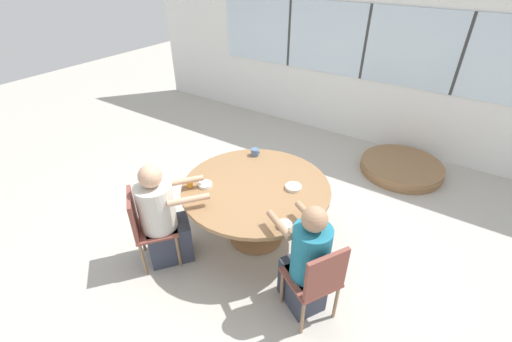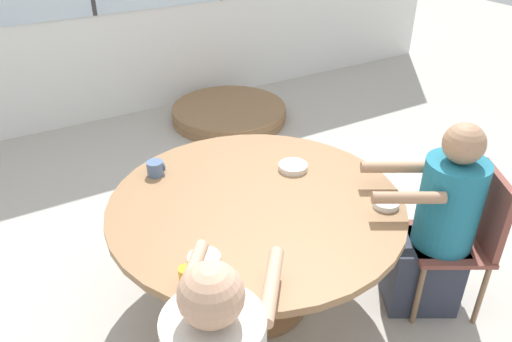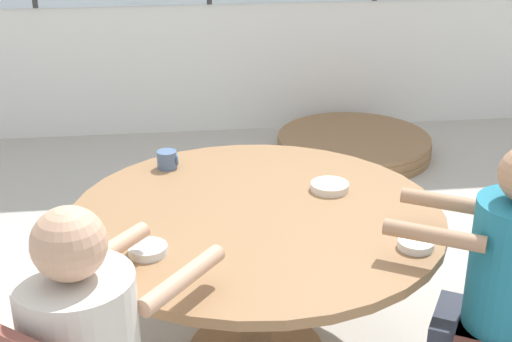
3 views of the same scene
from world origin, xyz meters
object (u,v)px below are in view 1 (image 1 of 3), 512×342
Objects in this scene: person_woman_green_shirt at (307,264)px; bowl_cereal at (284,225)px; chair_for_woman_green_shirt at (318,279)px; chair_for_man_blue_shirt at (145,223)px; folded_table_stack at (401,168)px; bowl_fruit at (205,185)px; coffee_mug at (255,152)px; juice_glass at (190,183)px; bowl_white_shallow at (293,187)px; person_man_blue_shirt at (163,220)px.

bowl_cereal is (-0.29, 0.12, 0.21)m from person_woman_green_shirt.
chair_for_man_blue_shirt is at bearing 130.95° from chair_for_woman_green_shirt.
person_woman_green_shirt is at bearing -93.70° from folded_table_stack.
bowl_fruit is 3.04m from folded_table_stack.
chair_for_man_blue_shirt is at bearing -118.43° from folded_table_stack.
coffee_mug reaches higher than bowl_fruit.
chair_for_man_blue_shirt is at bearing -106.38° from juice_glass.
chair_for_man_blue_shirt is at bearing -134.57° from bowl_white_shallow.
person_woman_green_shirt is (-0.14, 0.08, 0.00)m from chair_for_woman_green_shirt.
person_woman_green_shirt is 0.99× the size of folded_table_stack.
juice_glass is at bearing 113.28° from chair_for_woman_green_shirt.
folded_table_stack is (1.58, 2.68, -0.68)m from juice_glass.
bowl_cereal is at bearing 0.76° from juice_glass.
chair_for_woman_green_shirt is 0.53m from bowl_cereal.
chair_for_woman_green_shirt is 1.46m from bowl_fruit.
person_man_blue_shirt reaches higher than juice_glass.
juice_glass is at bearing 115.96° from person_woman_green_shirt.
person_man_blue_shirt is 1.34m from bowl_white_shallow.
juice_glass is at bearing -102.74° from coffee_mug.
bowl_fruit is at bearing -95.64° from coffee_mug.
bowl_white_shallow is at bearing 71.00° from chair_for_woman_green_shirt.
coffee_mug is 0.59× the size of bowl_white_shallow.
juice_glass is 1.10m from bowl_cereal.
person_woman_green_shirt reaches higher than folded_table_stack.
coffee_mug is 2.35m from folded_table_stack.
person_man_blue_shirt is at bearing -161.26° from bowl_cereal.
person_man_blue_shirt is 1.32m from coffee_mug.
juice_glass is (-1.54, 0.18, 0.24)m from chair_for_woman_green_shirt.
bowl_fruit is (-0.98, 0.08, 0.00)m from bowl_cereal.
chair_for_man_blue_shirt is 9.52× the size of juice_glass.
person_man_blue_shirt is 0.54m from bowl_fruit.
folded_table_stack is (0.47, 2.66, -0.65)m from bowl_cereal.
coffee_mug is 1.26m from bowl_cereal.
juice_glass reaches higher than coffee_mug.
person_man_blue_shirt reaches higher than chair_for_man_blue_shirt.
person_woman_green_shirt reaches higher than bowl_white_shallow.
person_man_blue_shirt is at bearing -109.68° from bowl_fruit.
chair_for_woman_green_shirt is 9.52× the size of juice_glass.
coffee_mug is at bearing 84.36° from bowl_fruit.
bowl_white_shallow is (0.94, 0.93, 0.22)m from person_man_blue_shirt.
juice_glass is 1.06m from bowl_white_shallow.
bowl_white_shallow is 1.16× the size of bowl_fruit.
person_man_blue_shirt reaches higher than bowl_white_shallow.
folded_table_stack is at bearing 72.30° from bowl_white_shallow.
bowl_white_shallow is at bearing 110.66° from bowl_cereal.
bowl_cereal is 0.93× the size of bowl_fruit.
bowl_fruit is (0.17, 0.47, 0.22)m from person_man_blue_shirt.
folded_table_stack is at bearing 100.28° from person_man_blue_shirt.
person_man_blue_shirt is 6.86× the size of bowl_white_shallow.
chair_for_woman_green_shirt is 1.60m from person_man_blue_shirt.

